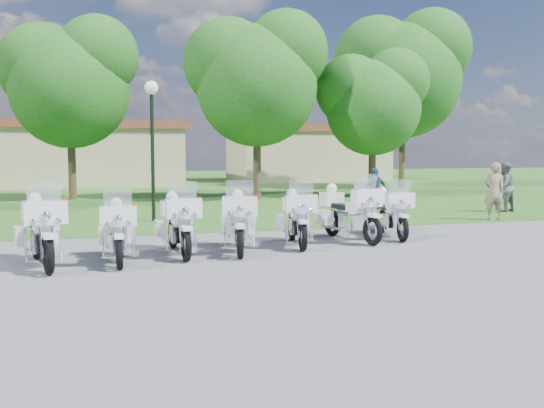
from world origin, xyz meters
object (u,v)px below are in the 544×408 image
object	(u,v)px
motorcycle_0	(40,230)
motorcycle_6	(390,212)
lamp_post	(152,117)
motorcycle_1	(117,230)
bystander_b	(504,187)
motorcycle_3	(239,221)
motorcycle_5	(348,212)
motorcycle_2	(178,223)
motorcycle_4	(296,217)
bystander_a	(494,192)
bystander_c	(375,190)

from	to	relation	value
motorcycle_0	motorcycle_6	world-z (taller)	motorcycle_0
lamp_post	motorcycle_1	bearing A→B (deg)	-100.80
lamp_post	bystander_b	bearing A→B (deg)	-2.72
bystander_b	motorcycle_1	bearing A→B (deg)	8.61
motorcycle_3	bystander_b	world-z (taller)	bystander_b
motorcycle_6	motorcycle_1	bearing A→B (deg)	21.67
motorcycle_0	bystander_b	xyz separation A→B (m)	(15.74, 6.44, 0.20)
motorcycle_5	motorcycle_2	bearing A→B (deg)	0.98
motorcycle_4	lamp_post	bearing A→B (deg)	-53.79
motorcycle_1	bystander_b	xyz separation A→B (m)	(14.23, 6.38, 0.28)
motorcycle_2	motorcycle_1	bearing A→B (deg)	20.91
motorcycle_6	bystander_b	xyz separation A→B (m)	(7.05, 4.67, 0.27)
motorcycle_3	motorcycle_0	bearing A→B (deg)	19.34
motorcycle_6	motorcycle_0	bearing A→B (deg)	19.78
motorcycle_3	bystander_b	xyz separation A→B (m)	(11.50, 5.82, 0.23)
motorcycle_6	bystander_a	bearing A→B (deg)	-145.63
motorcycle_0	motorcycle_3	bearing A→B (deg)	176.28
bystander_a	bystander_b	xyz separation A→B (m)	(2.05, 2.21, -0.02)
lamp_post	motorcycle_2	bearing A→B (deg)	-90.02
lamp_post	bystander_c	distance (m)	8.56
motorcycle_5	bystander_c	xyz separation A→B (m)	(3.64, 5.99, 0.10)
motorcycle_6	bystander_b	distance (m)	8.46
bystander_a	motorcycle_1	bearing A→B (deg)	31.49
motorcycle_0	motorcycle_3	size ratio (longest dim) A/B	1.04
motorcycle_1	bystander_c	distance (m)	12.08
motorcycle_5	bystander_a	bearing A→B (deg)	-167.32
motorcycle_6	lamp_post	bearing A→B (deg)	-33.81
bystander_a	motorcycle_0	bearing A→B (deg)	29.75
motorcycle_0	bystander_b	world-z (taller)	bystander_b
motorcycle_3	bystander_a	distance (m)	10.12
lamp_post	bystander_b	xyz separation A→B (m)	(12.90, -0.61, -2.46)
motorcycle_4	motorcycle_2	bearing A→B (deg)	19.30
bystander_b	motorcycle_2	bearing A→B (deg)	8.69
motorcycle_3	motorcycle_4	bearing A→B (deg)	-150.03
motorcycle_0	bystander_a	size ratio (longest dim) A/B	1.35
bystander_b	bystander_c	world-z (taller)	bystander_b
motorcycle_2	motorcycle_4	size ratio (longest dim) A/B	1.02
motorcycle_4	motorcycle_6	distance (m)	2.94
bystander_c	motorcycle_4	bearing A→B (deg)	45.79
motorcycle_0	motorcycle_4	xyz separation A→B (m)	(5.82, 1.15, -0.05)
motorcycle_0	bystander_b	bearing A→B (deg)	-169.69
lamp_post	motorcycle_4	bearing A→B (deg)	-63.25
motorcycle_1	bystander_b	size ratio (longest dim) A/B	1.25
motorcycle_5	motorcycle_0	bearing A→B (deg)	1.47
motorcycle_5	bystander_c	world-z (taller)	motorcycle_5
bystander_b	motorcycle_6	bearing A→B (deg)	17.96
bystander_b	lamp_post	bearing A→B (deg)	-18.25
motorcycle_2	motorcycle_3	size ratio (longest dim) A/B	1.00
motorcycle_4	bystander_c	xyz separation A→B (m)	(5.18, 6.38, 0.15)
motorcycle_0	bystander_c	size ratio (longest dim) A/B	1.55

